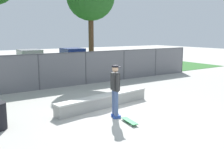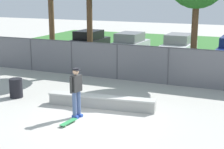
# 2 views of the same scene
# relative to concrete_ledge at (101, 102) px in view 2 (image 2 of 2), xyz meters

# --- Properties ---
(ground_plane) EXTENTS (80.00, 80.00, 0.00)m
(ground_plane) POSITION_rel_concrete_ledge_xyz_m (0.17, -1.20, -0.25)
(ground_plane) COLOR #ADAAA3
(grass_strip) EXTENTS (31.04, 20.00, 0.02)m
(grass_strip) POSITION_rel_concrete_ledge_xyz_m (0.17, 14.77, -0.24)
(grass_strip) COLOR #336B2D
(grass_strip) RESTS_ON ground
(concrete_ledge) EXTENTS (4.37, 1.06, 0.48)m
(concrete_ledge) POSITION_rel_concrete_ledge_xyz_m (0.00, 0.00, 0.00)
(concrete_ledge) COLOR #999993
(concrete_ledge) RESTS_ON ground
(skateboarder) EXTENTS (0.37, 0.58, 1.84)m
(skateboarder) POSITION_rel_concrete_ledge_xyz_m (-0.38, -1.31, 0.79)
(skateboarder) COLOR #2647A5
(skateboarder) RESTS_ON ground
(skateboard) EXTENTS (0.30, 0.82, 0.09)m
(skateboard) POSITION_rel_concrete_ledge_xyz_m (-0.31, -2.04, -0.17)
(skateboard) COLOR #2D8C4C
(skateboard) RESTS_ON ground
(chainlink_fence) EXTENTS (19.11, 0.07, 1.89)m
(chainlink_fence) POSITION_rel_concrete_ledge_xyz_m (0.17, 4.47, 0.78)
(chainlink_fence) COLOR #4C4C51
(chainlink_fence) RESTS_ON ground
(car_black) EXTENTS (2.13, 4.26, 1.66)m
(car_black) POSITION_rel_concrete_ledge_xyz_m (-6.38, 11.23, 0.59)
(car_black) COLOR black
(car_black) RESTS_ON ground
(car_silver) EXTENTS (2.13, 4.26, 1.66)m
(car_silver) POSITION_rel_concrete_ledge_xyz_m (-3.01, 11.10, 0.59)
(car_silver) COLOR #B7BABF
(car_silver) RESTS_ON ground
(car_white) EXTENTS (2.13, 4.26, 1.66)m
(car_white) POSITION_rel_concrete_ledge_xyz_m (0.41, 11.71, 0.59)
(car_white) COLOR silver
(car_white) RESTS_ON ground
(trash_bin) EXTENTS (0.56, 0.56, 0.84)m
(trash_bin) POSITION_rel_concrete_ledge_xyz_m (-3.99, -0.22, 0.17)
(trash_bin) COLOR black
(trash_bin) RESTS_ON ground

